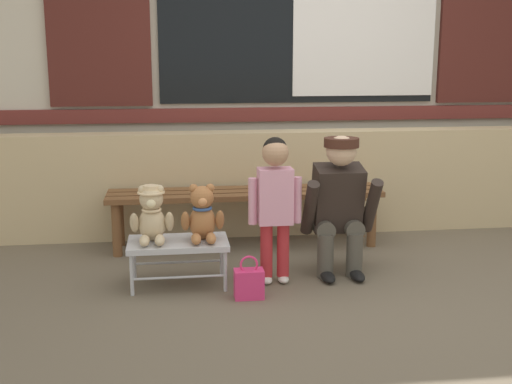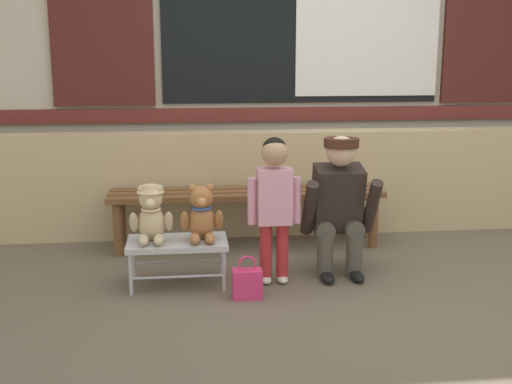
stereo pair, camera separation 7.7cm
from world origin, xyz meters
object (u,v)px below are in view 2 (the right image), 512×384
Objects in this scene: teddy_bear_with_hat at (151,215)px; adult_crouching at (340,205)px; teddy_bear_plain at (202,215)px; small_display_bench at (177,245)px; child_standing at (274,194)px; handbag_on_ground at (247,283)px; wooden_bench_long at (247,199)px.

teddy_bear_with_hat is 1.25m from adult_crouching.
teddy_bear_with_hat is 1.00× the size of teddy_bear_plain.
teddy_bear_plain is at bearing 0.51° from small_display_bench.
small_display_bench is 0.71m from child_standing.
handbag_on_ground is (0.58, -0.29, -0.38)m from teddy_bear_with_hat.
adult_crouching reaches higher than small_display_bench.
wooden_bench_long is 5.78× the size of teddy_bear_plain.
teddy_bear_with_hat reaches higher than wooden_bench_long.
wooden_bench_long is 2.19× the size of child_standing.
teddy_bear_with_hat reaches higher than small_display_bench.
child_standing reaches higher than wooden_bench_long.
adult_crouching is (1.25, 0.10, 0.01)m from teddy_bear_with_hat.
child_standing is at bearing -83.46° from wooden_bench_long.
teddy_bear_plain is 0.54m from handbag_on_ground.
wooden_bench_long is 2.21× the size of adult_crouching.
teddy_bear_with_hat is at bearing 153.90° from handbag_on_ground.
child_standing is at bearing -1.87° from teddy_bear_with_hat.
adult_crouching is (0.93, 0.10, 0.02)m from teddy_bear_plain.
wooden_bench_long is at bearing 65.62° from teddy_bear_plain.
child_standing reaches higher than small_display_bench.
teddy_bear_with_hat is at bearing 179.87° from teddy_bear_plain.
teddy_bear_plain is at bearing 176.93° from child_standing.
teddy_bear_plain is at bearing 132.78° from handbag_on_ground.
teddy_bear_with_hat is 1.34× the size of handbag_on_ground.
teddy_bear_with_hat is at bearing -175.26° from adult_crouching.
teddy_bear_with_hat is 0.79m from child_standing.
teddy_bear_plain reaches higher than small_display_bench.
child_standing is at bearing -164.35° from adult_crouching.
teddy_bear_with_hat is 0.38× the size of child_standing.
wooden_bench_long is at bearing 96.54° from child_standing.
teddy_bear_plain reaches higher than handbag_on_ground.
adult_crouching is at bearing 5.55° from small_display_bench.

